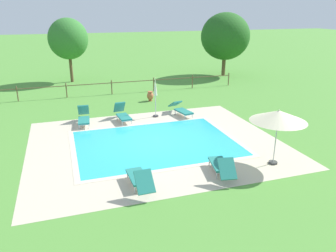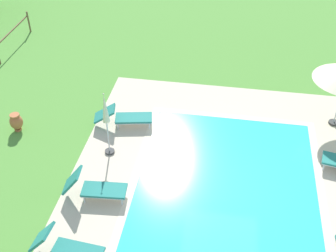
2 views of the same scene
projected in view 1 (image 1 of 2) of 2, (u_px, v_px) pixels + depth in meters
The scene contains 15 objects.
ground_plane at pixel (156, 143), 15.66m from camera, with size 160.00×160.00×0.00m, color #518E38.
pool_deck_paving at pixel (156, 143), 15.66m from camera, with size 11.62×9.68×0.01m, color beige.
swimming_pool_water at pixel (156, 143), 15.66m from camera, with size 7.35×5.41×0.01m, color #2DB7C6.
pool_coping_rim at pixel (156, 143), 15.66m from camera, with size 7.83×5.89×0.01m.
sun_lounger_north_near_steps at pixel (123, 114), 18.66m from camera, with size 0.76×1.89×1.00m.
sun_lounger_north_mid at pixel (139, 178), 11.59m from camera, with size 0.65×1.96×0.91m.
sun_lounger_north_far at pixel (181, 109), 19.68m from camera, with size 0.98×2.12×0.77m.
sun_lounger_north_end at pixel (221, 166), 12.53m from camera, with size 0.95×2.02×0.90m.
sun_lounger_south_near_corner at pixel (84, 117), 18.10m from camera, with size 0.75×1.91×0.98m.
patio_umbrella_open_foreground at pixel (278, 116), 12.89m from camera, with size 2.23×2.23×2.32m.
patio_umbrella_closed_row_west at pixel (155, 91), 18.99m from camera, with size 0.32×0.32×2.35m.
terracotta_urn_near_fence at pixel (150, 96), 22.72m from camera, with size 0.45×0.45×0.68m.
perimeter_fence at pixel (112, 85), 24.48m from camera, with size 19.59×0.08×1.05m.
tree_far_west at pixel (68, 39), 27.68m from camera, with size 3.30×3.30×5.38m.
tree_centre at pixel (225, 36), 30.45m from camera, with size 4.50×4.50×5.79m.
Camera 1 is at (-3.95, -13.95, 6.00)m, focal length 35.16 mm.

